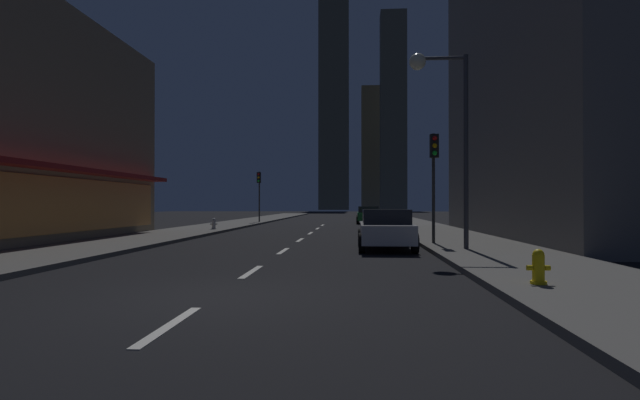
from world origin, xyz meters
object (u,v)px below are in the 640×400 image
at_px(car_parked_far, 368,215).
at_px(street_lamp_right, 441,102).
at_px(fire_hydrant_far_left, 214,224).
at_px(fire_hydrant_yellow_near, 538,268).
at_px(car_parked_near, 386,229).
at_px(traffic_light_near_right, 434,163).
at_px(traffic_light_far_left, 259,185).

xyz_separation_m(car_parked_far, street_lamp_right, (1.78, -24.58, 4.33)).
bearing_deg(fire_hydrant_far_left, fire_hydrant_yellow_near, -58.38).
relative_size(car_parked_near, traffic_light_near_right, 1.01).
height_order(fire_hydrant_far_left, street_lamp_right, street_lamp_right).
distance_m(fire_hydrant_far_left, traffic_light_near_right, 15.20).
xyz_separation_m(fire_hydrant_yellow_near, fire_hydrant_far_left, (-11.80, 19.17, 0.00)).
relative_size(traffic_light_far_left, street_lamp_right, 0.64).
distance_m(fire_hydrant_far_left, traffic_light_far_left, 12.03).
bearing_deg(car_parked_near, street_lamp_right, -32.77).
bearing_deg(car_parked_near, traffic_light_far_left, 112.03).
bearing_deg(fire_hydrant_yellow_near, traffic_light_near_right, 92.41).
xyz_separation_m(fire_hydrant_yellow_near, traffic_light_far_left, (-11.40, 30.88, 2.74)).
bearing_deg(fire_hydrant_yellow_near, car_parked_far, 94.13).
bearing_deg(traffic_light_far_left, car_parked_far, 5.96).
relative_size(traffic_light_near_right, street_lamp_right, 0.64).
bearing_deg(traffic_light_near_right, fire_hydrant_yellow_near, -87.59).
xyz_separation_m(traffic_light_near_right, street_lamp_right, (-0.12, -2.24, 1.87)).
relative_size(traffic_light_near_right, traffic_light_far_left, 1.00).
bearing_deg(car_parked_near, fire_hydrant_yellow_near, -74.68).
bearing_deg(street_lamp_right, fire_hydrant_far_left, 133.42).
height_order(car_parked_near, street_lamp_right, street_lamp_right).
relative_size(fire_hydrant_far_left, traffic_light_near_right, 0.16).
relative_size(fire_hydrant_yellow_near, fire_hydrant_far_left, 1.00).
bearing_deg(car_parked_near, traffic_light_near_right, 29.92).
height_order(car_parked_far, fire_hydrant_far_left, car_parked_far).
xyz_separation_m(fire_hydrant_far_left, traffic_light_far_left, (0.40, 11.71, 2.74)).
xyz_separation_m(fire_hydrant_far_left, street_lamp_right, (11.28, -11.92, 4.61)).
distance_m(car_parked_near, traffic_light_far_left, 24.38).
bearing_deg(traffic_light_far_left, fire_hydrant_far_left, -91.96).
relative_size(car_parked_near, fire_hydrant_yellow_near, 6.48).
height_order(traffic_light_near_right, traffic_light_far_left, same).
bearing_deg(car_parked_far, fire_hydrant_far_left, -126.88).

